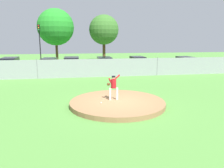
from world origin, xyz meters
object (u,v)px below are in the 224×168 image
object	(u,v)px
pitcher_youth	(113,85)
parked_car_red	(49,65)
parked_car_navy	(10,66)
parked_car_white	(186,63)
parked_car_champagne	(72,64)
baseball	(101,103)
parked_car_teal	(104,64)
traffic_cone_orange	(179,70)
traffic_light_near	(40,39)
parked_car_charcoal	(138,63)

from	to	relation	value
pitcher_youth	parked_car_red	world-z (taller)	pitcher_youth
parked_car_navy	parked_car_white	xyz separation A→B (m)	(21.88, 0.41, -0.10)
parked_car_navy	parked_car_champagne	xyz separation A→B (m)	(6.96, 0.71, -0.05)
parked_car_red	baseball	bearing A→B (deg)	-72.91
parked_car_teal	traffic_cone_orange	size ratio (longest dim) A/B	8.45
baseball	parked_car_white	size ratio (longest dim) A/B	0.02
traffic_light_near	parked_car_white	bearing A→B (deg)	-13.23
baseball	parked_car_teal	bearing A→B (deg)	81.93
pitcher_youth	parked_car_navy	size ratio (longest dim) A/B	0.33
parked_car_champagne	parked_car_charcoal	size ratio (longest dim) A/B	1.03
parked_car_charcoal	parked_car_white	distance (m)	6.51
baseball	pitcher_youth	bearing A→B (deg)	37.86
parked_car_charcoal	parked_car_red	world-z (taller)	parked_car_charcoal
parked_car_teal	parked_car_champagne	bearing A→B (deg)	168.59
pitcher_youth	parked_car_teal	world-z (taller)	pitcher_youth
parked_car_champagne	parked_car_teal	world-z (taller)	parked_car_teal
pitcher_youth	parked_car_white	xyz separation A→B (m)	(12.15, 14.26, -0.43)
parked_car_teal	traffic_cone_orange	distance (m)	9.04
traffic_cone_orange	parked_car_champagne	bearing A→B (deg)	167.18
pitcher_youth	parked_car_charcoal	size ratio (longest dim) A/B	0.37
parked_car_white	traffic_light_near	xyz separation A→B (m)	(-19.20, 4.51, 3.13)
parked_car_white	traffic_cone_orange	world-z (taller)	parked_car_white
parked_car_navy	parked_car_white	size ratio (longest dim) A/B	1.03
parked_car_navy	parked_car_teal	distance (m)	10.94
baseball	parked_car_charcoal	xyz separation A→B (m)	(6.49, 15.28, 0.49)
parked_car_champagne	traffic_cone_orange	xyz separation A→B (m)	(12.75, -2.90, -0.56)
parked_car_navy	parked_car_red	xyz separation A→B (m)	(4.33, 0.35, -0.06)
pitcher_youth	parked_car_teal	xyz separation A→B (m)	(1.21, 13.76, -0.37)
parked_car_champagne	parked_car_white	size ratio (longest dim) A/B	0.96
parked_car_red	parked_car_white	world-z (taller)	parked_car_red
parked_car_champagne	parked_car_red	bearing A→B (deg)	-172.19
parked_car_navy	parked_car_red	distance (m)	4.35
parked_car_teal	parked_car_red	xyz separation A→B (m)	(-6.61, 0.44, -0.02)
parked_car_navy	traffic_cone_orange	size ratio (longest dim) A/B	8.78
pitcher_youth	parked_car_charcoal	distance (m)	15.69
parked_car_charcoal	pitcher_youth	bearing A→B (deg)	-111.12
parked_car_charcoal	traffic_cone_orange	distance (m)	5.28
parked_car_navy	traffic_light_near	xyz separation A→B (m)	(2.68, 4.92, 3.03)
baseball	parked_car_navy	size ratio (longest dim) A/B	0.02
pitcher_youth	baseball	size ratio (longest dim) A/B	21.44
parked_car_champagne	traffic_light_near	distance (m)	6.75
pitcher_youth	parked_car_charcoal	bearing A→B (deg)	68.88
parked_car_red	parked_car_champagne	bearing A→B (deg)	7.81
parked_car_charcoal	parked_car_teal	bearing A→B (deg)	-168.89
parked_car_champagne	parked_car_red	world-z (taller)	parked_car_champagne
pitcher_youth	parked_car_navy	xyz separation A→B (m)	(-9.73, 13.85, -0.33)
parked_car_white	baseball	bearing A→B (deg)	-131.07
parked_car_white	parked_car_red	bearing A→B (deg)	-179.81
parked_car_navy	traffic_light_near	world-z (taller)	traffic_light_near
parked_car_champagne	traffic_light_near	size ratio (longest dim) A/B	0.77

